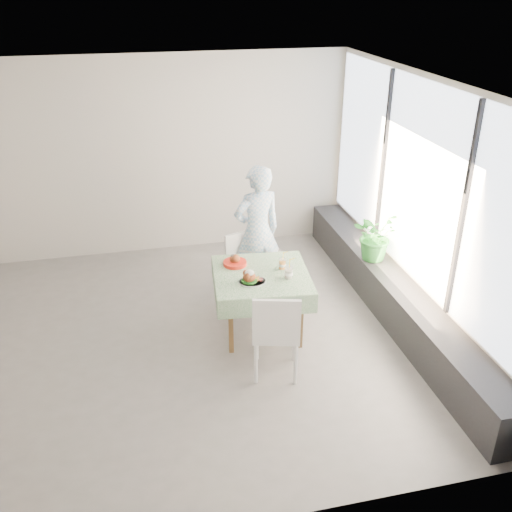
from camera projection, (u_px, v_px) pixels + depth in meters
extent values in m
plane|color=slate|center=(158.00, 344.00, 6.37)|extent=(6.00, 6.00, 0.00)
plane|color=white|center=(134.00, 87.00, 5.12)|extent=(6.00, 6.00, 0.00)
cube|color=beige|center=(137.00, 159.00, 7.93)|extent=(6.00, 0.02, 2.80)
cube|color=beige|center=(170.00, 387.00, 3.57)|extent=(6.00, 0.02, 2.80)
cube|color=beige|center=(419.00, 205.00, 6.35)|extent=(0.02, 5.00, 2.80)
cube|color=#D1E0F9|center=(420.00, 184.00, 6.23)|extent=(0.01, 4.80, 2.18)
cube|color=black|center=(392.00, 296.00, 6.82)|extent=(0.40, 4.80, 0.50)
cube|color=brown|center=(261.00, 276.00, 6.31)|extent=(0.99, 0.99, 0.04)
cube|color=beige|center=(261.00, 274.00, 6.30)|extent=(1.14, 1.14, 0.01)
cube|color=white|center=(247.00, 269.00, 7.04)|extent=(0.52, 0.52, 0.04)
cube|color=white|center=(240.00, 247.00, 7.08)|extent=(0.40, 0.16, 0.41)
cube|color=white|center=(276.00, 331.00, 5.73)|extent=(0.56, 0.56, 0.04)
cube|color=white|center=(277.00, 321.00, 5.43)|extent=(0.46, 0.16, 0.46)
imported|color=#8EBFE4|center=(257.00, 232.00, 7.04)|extent=(0.70, 0.54, 1.70)
cylinder|color=white|center=(252.00, 282.00, 6.11)|extent=(0.30, 0.30, 0.02)
cylinder|color=#144F13|center=(249.00, 281.00, 6.10)|extent=(0.16, 0.16, 0.02)
ellipsoid|color=#964B24|center=(249.00, 277.00, 6.08)|extent=(0.14, 0.13, 0.11)
ellipsoid|color=white|center=(249.00, 273.00, 6.06)|extent=(0.10, 0.09, 0.07)
cylinder|color=maroon|center=(261.00, 280.00, 6.11)|extent=(0.05, 0.05, 0.03)
cylinder|color=white|center=(282.00, 264.00, 6.37)|extent=(0.08, 0.08, 0.12)
cylinder|color=orange|center=(282.00, 265.00, 6.38)|extent=(0.07, 0.07, 0.09)
cylinder|color=white|center=(282.00, 259.00, 6.35)|extent=(0.09, 0.09, 0.01)
cylinder|color=yellow|center=(283.00, 256.00, 6.33)|extent=(0.01, 0.03, 0.16)
cylinder|color=white|center=(289.00, 273.00, 6.18)|extent=(0.09, 0.09, 0.13)
cylinder|color=beige|center=(289.00, 274.00, 6.18)|extent=(0.08, 0.08, 0.10)
cylinder|color=white|center=(289.00, 267.00, 6.15)|extent=(0.10, 0.10, 0.01)
cylinder|color=yellow|center=(290.00, 263.00, 6.13)|extent=(0.01, 0.03, 0.18)
cylinder|color=red|center=(235.00, 263.00, 6.48)|extent=(0.27, 0.27, 0.04)
cylinder|color=white|center=(235.00, 262.00, 6.47)|extent=(0.23, 0.23, 0.02)
ellipsoid|color=#964B24|center=(235.00, 259.00, 6.45)|extent=(0.12, 0.11, 0.10)
imported|color=#27752B|center=(375.00, 235.00, 7.04)|extent=(0.73, 0.70, 0.63)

